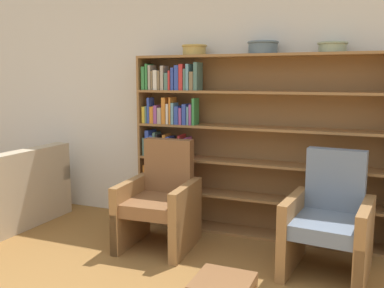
# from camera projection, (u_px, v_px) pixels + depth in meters

# --- Properties ---
(wall_back) EXTENTS (12.00, 0.06, 2.75)m
(wall_back) POSITION_uv_depth(u_px,v_px,m) (258.00, 98.00, 4.36)
(wall_back) COLOR silver
(wall_back) RESTS_ON ground
(bookshelf) EXTENTS (2.52, 0.30, 1.81)m
(bookshelf) POSITION_uv_depth(u_px,v_px,m) (232.00, 142.00, 4.35)
(bookshelf) COLOR olive
(bookshelf) RESTS_ON ground
(bowl_cream) EXTENTS (0.26, 0.26, 0.11)m
(bowl_cream) POSITION_uv_depth(u_px,v_px,m) (194.00, 49.00, 4.34)
(bowl_cream) COLOR tan
(bowl_cream) RESTS_ON bookshelf
(bowl_slate) EXTENTS (0.30, 0.30, 0.12)m
(bowl_slate) POSITION_uv_depth(u_px,v_px,m) (263.00, 47.00, 4.08)
(bowl_slate) COLOR slate
(bowl_slate) RESTS_ON bookshelf
(bowl_stoneware) EXTENTS (0.27, 0.27, 0.09)m
(bowl_stoneware) POSITION_uv_depth(u_px,v_px,m) (333.00, 47.00, 3.84)
(bowl_stoneware) COLOR gray
(bowl_stoneware) RESTS_ON bookshelf
(armchair_leather) EXTENTS (0.67, 0.71, 0.99)m
(armchair_leather) POSITION_uv_depth(u_px,v_px,m) (160.00, 202.00, 4.04)
(armchair_leather) COLOR olive
(armchair_leather) RESTS_ON ground
(armchair_cushioned) EXTENTS (0.71, 0.74, 0.99)m
(armchair_cushioned) POSITION_uv_depth(u_px,v_px,m) (329.00, 223.00, 3.47)
(armchair_cushioned) COLOR olive
(armchair_cushioned) RESTS_ON ground
(footstool) EXTENTS (0.37, 0.37, 0.31)m
(footstool) POSITION_uv_depth(u_px,v_px,m) (223.00, 287.00, 2.75)
(footstool) COLOR olive
(footstool) RESTS_ON ground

